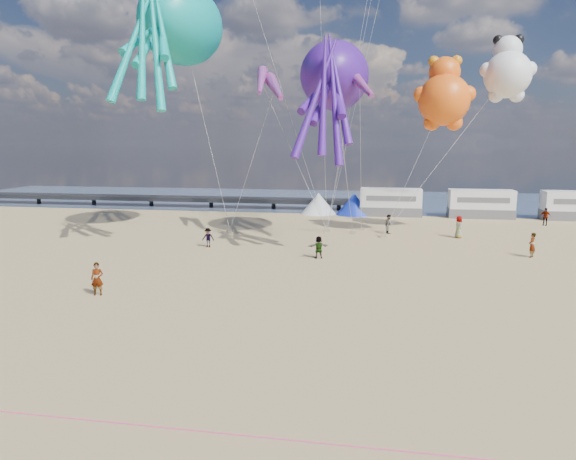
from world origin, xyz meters
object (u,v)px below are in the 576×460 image
object	(u,v)px
windsock_mid	(360,82)
windsock_left	(275,88)
kite_panda	(508,75)
beachgoer_4	(319,247)
beachgoer_5	(532,245)
standing_person	(97,279)
tent_white	(318,203)
sandbag_d	(362,229)
kite_octopus_purple	(335,76)
sandbag_c	(383,236)
beachgoer_2	(208,238)
sandbag_e	(327,231)
motorhome_2	(576,206)
sandbag_b	(353,233)
beachgoer_0	(459,227)
kite_teddy_orange	(444,100)
beachgoer_3	(545,217)
kite_octopus_teal	(181,24)
sandbag_a	(230,230)
motorhome_1	(481,204)
tent_blue	(354,204)
windsock_right	(261,81)
beachgoer_1	(389,224)
motorhome_0	(391,202)

from	to	relation	value
windsock_mid	windsock_left	bearing A→B (deg)	135.26
kite_panda	beachgoer_4	bearing A→B (deg)	-148.83
beachgoer_5	windsock_left	size ratio (longest dim) A/B	0.28
standing_person	tent_white	bearing A→B (deg)	64.02
sandbag_d	kite_octopus_purple	world-z (taller)	kite_octopus_purple
tent_white	sandbag_c	xyz separation A→B (m)	(7.10, -13.76, -1.09)
beachgoer_2	sandbag_e	bearing A→B (deg)	43.71
motorhome_2	beachgoer_5	xyz separation A→B (m)	(-9.74, -19.92, -0.63)
sandbag_b	kite_panda	xyz separation A→B (m)	(12.24, 0.85, 13.30)
windsock_mid	tent_white	bearing A→B (deg)	82.98
beachgoer_0	windsock_left	bearing A→B (deg)	87.41
beachgoer_5	windsock_mid	size ratio (longest dim) A/B	0.31
sandbag_b	kite_teddy_orange	world-z (taller)	kite_teddy_orange
kite_octopus_purple	sandbag_e	bearing A→B (deg)	104.30
beachgoer_3	kite_octopus_teal	world-z (taller)	kite_octopus_teal
sandbag_a	sandbag_c	size ratio (longest dim) A/B	1.00
motorhome_1	sandbag_c	world-z (taller)	motorhome_1
motorhome_1	beachgoer_2	size ratio (longest dim) A/B	4.42
motorhome_2	sandbag_a	bearing A→B (deg)	-158.44
beachgoer_2	beachgoer_4	xyz separation A→B (m)	(8.79, -2.38, 0.04)
motorhome_2	beachgoer_5	world-z (taller)	motorhome_2
tent_blue	beachgoer_3	xyz separation A→B (m)	(18.67, -4.57, -0.33)
windsock_right	kite_octopus_purple	bearing A→B (deg)	-11.43
beachgoer_0	windsock_right	xyz separation A→B (m)	(-16.62, -1.54, 12.03)
beachgoer_1	sandbag_a	bearing A→B (deg)	77.91
motorhome_0	motorhome_2	distance (m)	19.00
kite_teddy_orange	beachgoer_5	bearing A→B (deg)	-59.74
beachgoer_3	kite_octopus_purple	distance (m)	25.46
beachgoer_0	windsock_left	world-z (taller)	windsock_left
beachgoer_0	kite_octopus_purple	xyz separation A→B (m)	(-10.50, -1.82, 12.29)
beachgoer_1	windsock_right	xyz separation A→B (m)	(-10.84, -2.72, 12.11)
beachgoer_4	sandbag_e	bearing A→B (deg)	-107.30
beachgoer_2	sandbag_a	xyz separation A→B (m)	(-0.37, 7.15, -0.64)
beachgoer_3	kite_octopus_teal	size ratio (longest dim) A/B	0.13
beachgoer_1	sandbag_e	size ratio (longest dim) A/B	3.39
motorhome_1	beachgoer_5	bearing A→B (deg)	-90.68
tent_white	motorhome_1	bearing A→B (deg)	0.00
beachgoer_2	kite_panda	distance (m)	27.60
sandbag_a	windsock_left	world-z (taller)	windsock_left
standing_person	windsock_right	distance (m)	23.02
motorhome_1	sandbag_b	distance (m)	18.08
motorhome_0	motorhome_1	xyz separation A→B (m)	(9.50, 0.00, 0.00)
beachgoer_0	sandbag_e	world-z (taller)	beachgoer_0
beachgoer_2	windsock_mid	xyz separation A→B (m)	(11.18, 2.25, 11.54)
sandbag_d	sandbag_e	world-z (taller)	same
standing_person	beachgoer_2	distance (m)	13.22
kite_octopus_teal	motorhome_0	bearing A→B (deg)	31.01
sandbag_d	kite_teddy_orange	xyz separation A→B (m)	(6.43, -2.79, 11.23)
beachgoer_2	beachgoer_3	distance (m)	32.89
sandbag_a	kite_panda	xyz separation A→B (m)	(23.27, 1.62, 13.30)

